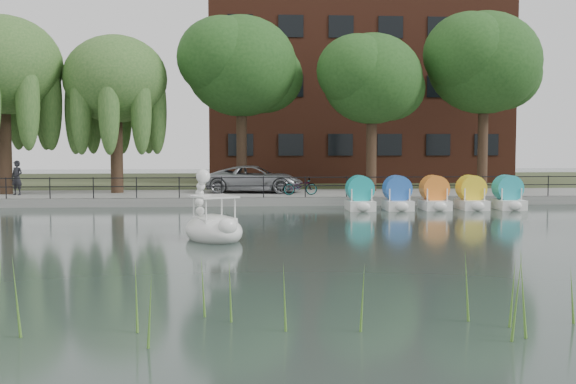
{
  "coord_description": "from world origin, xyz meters",
  "views": [
    {
      "loc": [
        -1.32,
        -21.08,
        3.06
      ],
      "look_at": [
        0.5,
        4.0,
        1.3
      ],
      "focal_mm": 45.0,
      "sensor_mm": 36.0,
      "label": 1
    }
  ],
  "objects": [
    {
      "name": "ground_plane",
      "position": [
        0.0,
        0.0,
        0.0
      ],
      "size": [
        120.0,
        120.0,
        0.0
      ],
      "primitive_type": "plane",
      "color": "#3D4F4A"
    },
    {
      "name": "pedal_boat_row",
      "position": [
        7.63,
        10.79,
        0.61
      ],
      "size": [
        7.95,
        1.7,
        1.4
      ],
      "color": "white",
      "rests_on": "ground_plane"
    },
    {
      "name": "broadleaf_center",
      "position": [
        -1.0,
        18.0,
        7.06
      ],
      "size": [
        6.0,
        6.0,
        9.25
      ],
      "color": "#473323",
      "rests_on": "promenade"
    },
    {
      "name": "promenade",
      "position": [
        0.0,
        16.0,
        0.2
      ],
      "size": [
        40.0,
        6.0,
        0.4
      ],
      "primitive_type": "cube",
      "color": "gray",
      "rests_on": "ground_plane"
    },
    {
      "name": "bicycle",
      "position": [
        1.88,
        14.67,
        0.9
      ],
      "size": [
        0.76,
        1.77,
        1.0
      ],
      "primitive_type": "imported",
      "rotation": [
        0.0,
        0.0,
        1.66
      ],
      "color": "gray",
      "rests_on": "promenade"
    },
    {
      "name": "swan_boat",
      "position": [
        -2.04,
        1.41,
        0.48
      ],
      "size": [
        2.52,
        3.0,
        2.18
      ],
      "rotation": [
        0.0,
        0.0,
        0.42
      ],
      "color": "white",
      "rests_on": "ground_plane"
    },
    {
      "name": "willow_mid",
      "position": [
        -7.5,
        17.0,
        6.25
      ],
      "size": [
        5.32,
        5.32,
        8.15
      ],
      "color": "#473323",
      "rests_on": "promenade"
    },
    {
      "name": "railing",
      "position": [
        0.0,
        13.25,
        1.15
      ],
      "size": [
        32.0,
        0.05,
        1.0
      ],
      "color": "black",
      "rests_on": "promenade"
    },
    {
      "name": "willow_left",
      "position": [
        -13.0,
        16.5,
        6.87
      ],
      "size": [
        5.88,
        5.88,
        9.01
      ],
      "color": "#473323",
      "rests_on": "promenade"
    },
    {
      "name": "minivan",
      "position": [
        -0.35,
        16.63,
        1.21
      ],
      "size": [
        3.37,
        6.1,
        1.62
      ],
      "primitive_type": "imported",
      "rotation": [
        0.0,
        0.0,
        1.45
      ],
      "color": "gray",
      "rests_on": "promenade"
    },
    {
      "name": "kerb",
      "position": [
        0.0,
        13.05,
        0.2
      ],
      "size": [
        40.0,
        0.25,
        0.4
      ],
      "primitive_type": "cube",
      "color": "gray",
      "rests_on": "ground_plane"
    },
    {
      "name": "reed_bank",
      "position": [
        2.0,
        -9.5,
        0.6
      ],
      "size": [
        24.0,
        2.4,
        1.2
      ],
      "color": "#669938",
      "rests_on": "ground_plane"
    },
    {
      "name": "pedestrian",
      "position": [
        -12.19,
        15.59,
        1.39
      ],
      "size": [
        0.85,
        0.73,
        1.98
      ],
      "primitive_type": "imported",
      "rotation": [
        0.0,
        0.0,
        5.88
      ],
      "color": "black",
      "rests_on": "promenade"
    },
    {
      "name": "broadleaf_far",
      "position": [
        12.5,
        18.5,
        7.4
      ],
      "size": [
        6.3,
        6.3,
        9.71
      ],
      "color": "#473323",
      "rests_on": "promenade"
    },
    {
      "name": "land_strip",
      "position": [
        0.0,
        30.0,
        0.18
      ],
      "size": [
        60.0,
        22.0,
        0.36
      ],
      "primitive_type": "cube",
      "color": "#47512D",
      "rests_on": "ground_plane"
    },
    {
      "name": "apartment_building",
      "position": [
        7.0,
        29.97,
        9.36
      ],
      "size": [
        20.0,
        10.07,
        18.0
      ],
      "color": "#4C1E16",
      "rests_on": "land_strip"
    },
    {
      "name": "broadleaf_right",
      "position": [
        6.0,
        17.5,
        6.39
      ],
      "size": [
        5.4,
        5.4,
        8.32
      ],
      "color": "#473323",
      "rests_on": "promenade"
    }
  ]
}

